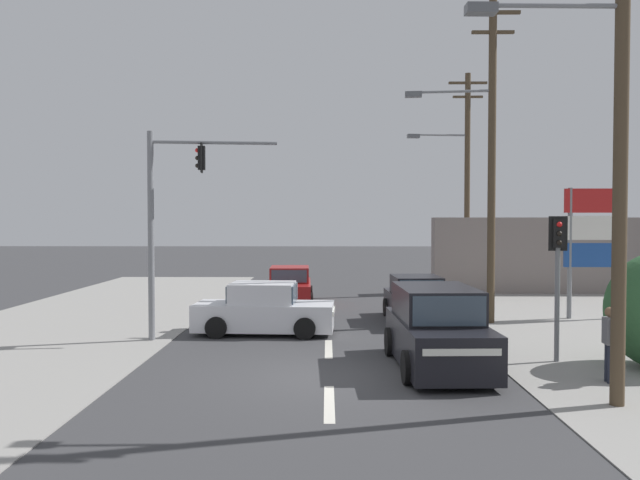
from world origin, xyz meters
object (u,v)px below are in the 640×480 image
Objects in this scene: utility_pole_foreground_right at (614,110)px; traffic_signal_mast at (170,207)px; sedan_oncoming_near at (264,311)px; sedan_receding_far at (416,301)px; sedan_crossing_left at (290,287)px; pedestal_signal_right_kerb at (558,263)px; suv_kerbside_parked at (437,330)px; shopping_plaza_sign at (594,234)px; utility_pole_midground_right at (488,151)px; utility_pole_background_right at (465,176)px; pedestrian_at_kerb at (610,340)px.

traffic_signal_mast is at bearing 147.31° from utility_pole_foreground_right.
sedan_receding_far is (4.97, 2.34, 0.00)m from sedan_oncoming_near.
sedan_crossing_left is 1.00× the size of sedan_receding_far.
traffic_signal_mast is 10.53m from pedestal_signal_right_kerb.
pedestal_signal_right_kerb reaches higher than suv_kerbside_parked.
sedan_crossing_left is at bearing 161.17° from shopping_plaza_sign.
utility_pole_foreground_right reaches higher than sedan_receding_far.
utility_pole_foreground_right reaches higher than sedan_oncoming_near.
utility_pole_midground_right is 8.66m from utility_pole_background_right.
pedestrian_at_kerb reaches higher than sedan_receding_far.
sedan_receding_far is at bearing 112.57° from pedestal_signal_right_kerb.
shopping_plaza_sign is (4.08, 10.33, -2.50)m from utility_pole_foreground_right.
utility_pole_background_right is at bearing 67.44° from sedan_receding_far.
utility_pole_foreground_right is 11.38m from shopping_plaza_sign.
suv_kerbside_parked is (7.08, -3.26, -2.95)m from traffic_signal_mast.
sedan_receding_far is at bearing 24.50° from traffic_signal_mast.
suv_kerbside_parked is at bearing -132.74° from shopping_plaza_sign.
pedestal_signal_right_kerb is 6.84m from sedan_receding_far.
suv_kerbside_parked is 2.82× the size of pedestrian_at_kerb.
sedan_crossing_left is at bearing 86.72° from sedan_oncoming_near.
shopping_plaza_sign is at bearing 60.86° from pedestal_signal_right_kerb.
utility_pole_foreground_right is 2.38× the size of sedan_receding_far.
pedestal_signal_right_kerb reaches higher than pedestrian_at_kerb.
pedestrian_at_kerb reaches higher than sedan_crossing_left.
sedan_oncoming_near is at bearing -154.77° from sedan_receding_far.
utility_pole_midground_right reaches higher than sedan_oncoming_near.
utility_pole_foreground_right is 4.89m from pedestrian_at_kerb.
utility_pole_midground_right reaches higher than utility_pole_background_right.
sedan_receding_far is (4.59, -4.33, 0.00)m from sedan_crossing_left.
pedestrian_at_kerb is (-3.36, -8.70, -2.06)m from shopping_plaza_sign.
shopping_plaza_sign is 11.72m from sedan_crossing_left.
utility_pole_background_right is at bearing 86.12° from utility_pole_foreground_right.
utility_pole_background_right is 14.37m from sedan_oncoming_near.
utility_pole_foreground_right is 2.22× the size of shopping_plaza_sign.
utility_pole_foreground_right is at bearing -32.69° from traffic_signal_mast.
shopping_plaza_sign is (3.98, 0.96, -2.79)m from utility_pole_midground_right.
utility_pole_foreground_right is 2.38× the size of sedan_crossing_left.
utility_pole_background_right reaches higher than pedestrian_at_kerb.
pedestal_signal_right_kerb is at bearing -67.43° from sedan_receding_far.
utility_pole_background_right is 2.91× the size of pedestal_signal_right_kerb.
traffic_signal_mast is at bearing 165.19° from pedestal_signal_right_kerb.
suv_kerbside_parked reaches higher than pedestrian_at_kerb.
shopping_plaza_sign is at bearing -18.83° from sedan_crossing_left.
shopping_plaza_sign is 1.07× the size of sedan_crossing_left.
utility_pole_midground_right reaches higher than shopping_plaza_sign.
utility_pole_midground_right is at bearing -34.04° from sedan_crossing_left.
sedan_crossing_left and sedan_receding_far have the same top height.
shopping_plaza_sign is at bearing 5.63° from sedan_receding_far.
utility_pole_midground_right reaches higher than sedan_receding_far.
sedan_receding_far is (-6.29, -0.62, -2.28)m from shopping_plaza_sign.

